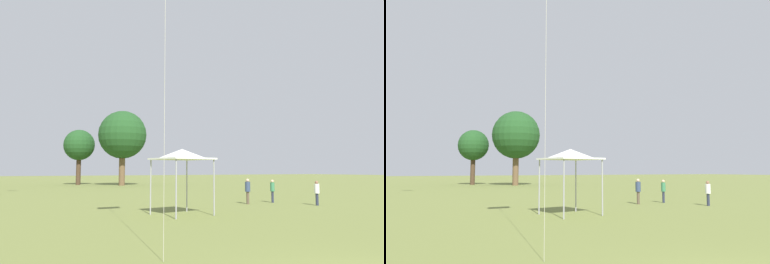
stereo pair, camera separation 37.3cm
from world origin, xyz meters
TOP-DOWN VIEW (x-y plane):
  - person_standing_0 at (8.27, 15.86)m, footprint 0.38×0.38m
  - person_standing_1 at (11.54, 13.05)m, footprint 0.45×0.45m
  - person_standing_2 at (10.41, 15.96)m, footprint 0.41×0.41m
  - canopy_tent at (1.82, 12.46)m, footprint 2.88×2.88m
  - distant_tree_0 at (9.72, 48.29)m, footprint 6.94×6.94m
  - distant_tree_2 at (4.62, 53.59)m, footprint 4.62×4.62m

SIDE VIEW (x-z plane):
  - person_standing_1 at x=11.54m, z-range 0.15..1.67m
  - person_standing_2 at x=10.41m, z-range 0.16..1.70m
  - person_standing_0 at x=8.27m, z-range 0.16..1.80m
  - canopy_tent at x=1.82m, z-range 1.33..4.58m
  - distant_tree_2 at x=4.62m, z-range 1.76..10.05m
  - distant_tree_0 at x=9.72m, z-range 1.87..12.66m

